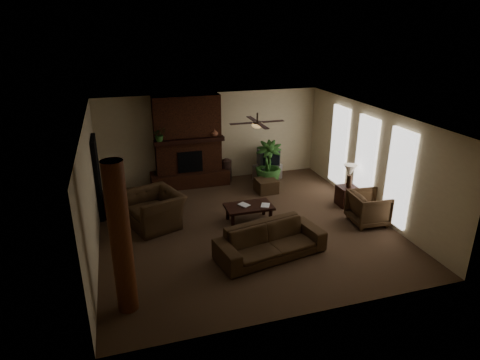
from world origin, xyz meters
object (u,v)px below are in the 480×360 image
object	(u,v)px
ottoman	(266,186)
side_table_right	(347,196)
lamp_right	(350,172)
armchair_left	(154,204)
side_table_left	(113,205)
coffee_table	(249,208)
floor_vase	(226,168)
log_column	(121,239)
sofa	(270,236)
tv_stand	(267,172)
floor_plant	(268,174)
lamp_left	(112,179)
armchair_right	(369,207)

from	to	relation	value
ottoman	side_table_right	bearing A→B (deg)	-40.30
side_table_right	lamp_right	bearing A→B (deg)	-85.63
armchair_left	side_table_left	size ratio (longest dim) A/B	2.44
coffee_table	floor_vase	bearing A→B (deg)	86.32
log_column	coffee_table	distance (m)	4.24
sofa	armchair_left	world-z (taller)	armchair_left
armchair_left	tv_stand	distance (m)	4.44
floor_plant	ottoman	bearing A→B (deg)	-116.11
sofa	side_table_right	bearing A→B (deg)	21.10
floor_plant	lamp_left	distance (m)	4.70
armchair_right	floor_vase	size ratio (longest dim) A/B	1.19
armchair_right	side_table_left	bearing A→B (deg)	73.40
armchair_left	armchair_right	bearing A→B (deg)	54.03
armchair_right	lamp_left	bearing A→B (deg)	72.82
log_column	coffee_table	size ratio (longest dim) A/B	2.33
log_column	lamp_right	xyz separation A→B (m)	(6.07, 2.76, -0.40)
armchair_right	ottoman	world-z (taller)	armchair_right
log_column	side_table_right	xyz separation A→B (m)	(6.07, 2.79, -1.12)
log_column	coffee_table	bearing A→B (deg)	40.18
coffee_table	side_table_right	distance (m)	2.93
sofa	side_table_right	world-z (taller)	sofa
armchair_left	ottoman	bearing A→B (deg)	89.41
ottoman	side_table_left	xyz separation A→B (m)	(-4.43, -0.31, 0.08)
floor_vase	lamp_right	xyz separation A→B (m)	(2.74, -2.79, 0.57)
log_column	floor_vase	xyz separation A→B (m)	(3.33, 5.55, -0.97)
sofa	floor_vase	distance (m)	4.63
ottoman	side_table_right	xyz separation A→B (m)	(1.83, -1.55, 0.08)
coffee_table	floor_plant	size ratio (longest dim) A/B	0.85
sofa	floor_vase	bearing A→B (deg)	76.11
floor_vase	side_table_left	bearing A→B (deg)	-156.60
armchair_left	tv_stand	size ratio (longest dim) A/B	1.58
armchair_left	floor_plant	size ratio (longest dim) A/B	0.94
side_table_right	lamp_left	bearing A→B (deg)	168.27
log_column	coffee_table	world-z (taller)	log_column
ottoman	lamp_left	xyz separation A→B (m)	(-4.38, -0.26, 0.80)
armchair_right	tv_stand	distance (m)	3.93
sofa	floor_plant	size ratio (longest dim) A/B	1.69
ottoman	side_table_right	distance (m)	2.40
log_column	sofa	world-z (taller)	log_column
sofa	lamp_left	distance (m)	4.53
side_table_left	side_table_right	bearing A→B (deg)	-11.17
armchair_right	sofa	bearing A→B (deg)	108.12
log_column	sofa	bearing A→B (deg)	16.83
side_table_left	log_column	bearing A→B (deg)	-87.25
log_column	lamp_right	size ratio (longest dim) A/B	4.31
sofa	tv_stand	world-z (taller)	sofa
lamp_left	lamp_right	distance (m)	6.35
lamp_right	floor_plant	bearing A→B (deg)	128.23
lamp_left	sofa	bearing A→B (deg)	-44.37
ottoman	floor_vase	world-z (taller)	floor_vase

